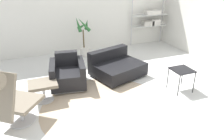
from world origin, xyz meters
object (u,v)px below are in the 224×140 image
object	(u,v)px
couch_low	(116,67)
shelf_unit	(151,19)
armchair_red	(68,74)
potted_plant	(84,40)
side_table	(182,72)
lounge_chair	(1,94)
ottoman	(43,87)

from	to	relation	value
couch_low	shelf_unit	size ratio (longest dim) A/B	0.67
armchair_red	potted_plant	distance (m)	1.89
armchair_red	side_table	distance (m)	2.45
lounge_chair	ottoman	size ratio (longest dim) A/B	2.19
potted_plant	couch_low	bearing A→B (deg)	-76.48
side_table	shelf_unit	xyz separation A→B (m)	(1.05, 3.08, 0.45)
armchair_red	couch_low	distance (m)	1.20
armchair_red	shelf_unit	xyz separation A→B (m)	(3.24, 1.99, 0.61)
ottoman	couch_low	xyz separation A→B (m)	(1.76, 0.54, -0.09)
ottoman	side_table	distance (m)	2.83
lounge_chair	ottoman	distance (m)	1.08
lounge_chair	ottoman	world-z (taller)	lounge_chair
couch_low	lounge_chair	bearing A→B (deg)	11.53
lounge_chair	potted_plant	distance (m)	3.55
couch_low	shelf_unit	xyz separation A→B (m)	(2.04, 1.90, 0.66)
ottoman	shelf_unit	distance (m)	4.55
couch_low	potted_plant	distance (m)	1.67
ottoman	shelf_unit	size ratio (longest dim) A/B	0.27
side_table	potted_plant	world-z (taller)	potted_plant
lounge_chair	side_table	world-z (taller)	lounge_chair
ottoman	shelf_unit	bearing A→B (deg)	32.65
ottoman	couch_low	bearing A→B (deg)	16.97
armchair_red	potted_plant	world-z (taller)	potted_plant
ottoman	side_table	world-z (taller)	side_table
lounge_chair	potted_plant	world-z (taller)	potted_plant
side_table	shelf_unit	bearing A→B (deg)	71.14
couch_low	potted_plant	xyz separation A→B (m)	(-0.38, 1.60, 0.29)
armchair_red	shelf_unit	distance (m)	3.85
side_table	shelf_unit	world-z (taller)	shelf_unit
lounge_chair	shelf_unit	bearing A→B (deg)	73.79
lounge_chair	couch_low	xyz separation A→B (m)	(2.38, 1.33, -0.49)
couch_low	side_table	distance (m)	1.55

